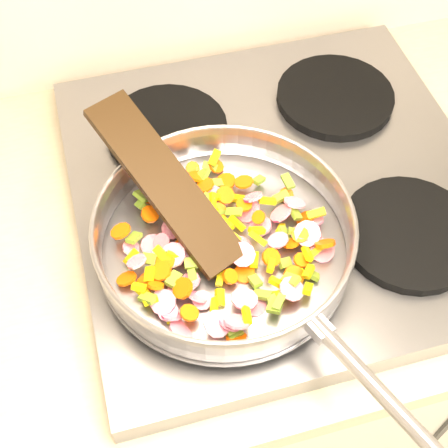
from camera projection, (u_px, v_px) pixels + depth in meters
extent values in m
cube|color=#939399|center=(279.00, 190.00, 0.93)|extent=(0.60, 0.60, 0.04)
cylinder|color=black|center=(212.00, 280.00, 0.81)|extent=(0.19, 0.19, 0.02)
cylinder|color=black|center=(409.00, 233.00, 0.86)|extent=(0.19, 0.19, 0.02)
cylinder|color=black|center=(167.00, 130.00, 0.97)|extent=(0.19, 0.19, 0.02)
cylinder|color=black|center=(335.00, 97.00, 1.01)|extent=(0.19, 0.19, 0.02)
cylinder|color=#9E9EA5|center=(224.00, 248.00, 0.83)|extent=(0.33, 0.33, 0.01)
torus|color=#9E9EA5|center=(224.00, 234.00, 0.80)|extent=(0.38, 0.38, 0.06)
torus|color=#9E9EA5|center=(224.00, 222.00, 0.78)|extent=(0.34, 0.34, 0.01)
cylinder|color=#9E9EA5|center=(373.00, 384.00, 0.67)|extent=(0.09, 0.18, 0.02)
cube|color=#9E9EA5|center=(319.00, 328.00, 0.71)|extent=(0.03, 0.04, 0.02)
cylinder|color=#FF5A06|center=(301.00, 260.00, 0.80)|extent=(0.03, 0.03, 0.01)
cube|color=olive|center=(183.00, 207.00, 0.84)|extent=(0.03, 0.02, 0.01)
cylinder|color=#FF5A06|center=(294.00, 276.00, 0.79)|extent=(0.03, 0.03, 0.02)
cylinder|color=#FF5A06|center=(154.00, 192.00, 0.87)|extent=(0.03, 0.02, 0.02)
cube|color=yellow|center=(237.00, 198.00, 0.87)|extent=(0.03, 0.02, 0.01)
cube|color=olive|center=(228.00, 326.00, 0.74)|extent=(0.02, 0.03, 0.01)
cube|color=yellow|center=(308.00, 289.00, 0.77)|extent=(0.02, 0.02, 0.01)
cube|color=yellow|center=(301.00, 271.00, 0.80)|extent=(0.02, 0.02, 0.01)
cube|color=yellow|center=(234.00, 237.00, 0.82)|extent=(0.02, 0.02, 0.01)
cylinder|color=#FF5A06|center=(288.00, 289.00, 0.77)|extent=(0.03, 0.03, 0.02)
cube|color=olive|center=(281.00, 197.00, 0.85)|extent=(0.02, 0.01, 0.01)
cylinder|color=#D1144B|center=(237.00, 322.00, 0.74)|extent=(0.04, 0.04, 0.03)
cylinder|color=#D1144B|center=(241.00, 246.00, 0.82)|extent=(0.04, 0.04, 0.02)
cylinder|color=#D1144B|center=(217.00, 324.00, 0.74)|extent=(0.05, 0.04, 0.02)
cube|color=olive|center=(204.00, 175.00, 0.87)|extent=(0.02, 0.02, 0.02)
cylinder|color=#FF5A06|center=(291.00, 243.00, 0.81)|extent=(0.03, 0.02, 0.02)
cylinder|color=#FF5A06|center=(226.00, 240.00, 0.80)|extent=(0.04, 0.04, 0.01)
cylinder|color=#FF5A06|center=(230.00, 277.00, 0.78)|extent=(0.03, 0.03, 0.02)
cube|color=olive|center=(235.00, 333.00, 0.75)|extent=(0.02, 0.02, 0.01)
cylinder|color=#D1144B|center=(193.00, 242.00, 0.80)|extent=(0.05, 0.04, 0.02)
cylinder|color=#FF5A06|center=(208.00, 254.00, 0.80)|extent=(0.02, 0.02, 0.02)
cylinder|color=#D1144B|center=(132.00, 248.00, 0.82)|extent=(0.03, 0.04, 0.02)
cylinder|color=#D1144B|center=(137.00, 261.00, 0.78)|extent=(0.03, 0.03, 0.02)
cube|color=yellow|center=(221.00, 277.00, 0.79)|extent=(0.02, 0.03, 0.01)
cylinder|color=#FF5A06|center=(223.00, 233.00, 0.83)|extent=(0.04, 0.04, 0.02)
cube|color=olive|center=(202.00, 229.00, 0.84)|extent=(0.02, 0.01, 0.01)
cube|color=yellow|center=(258.00, 238.00, 0.81)|extent=(0.02, 0.03, 0.02)
cylinder|color=#D1144B|center=(179.00, 288.00, 0.78)|extent=(0.04, 0.03, 0.02)
cylinder|color=#FF5A06|center=(169.00, 207.00, 0.84)|extent=(0.02, 0.02, 0.02)
cylinder|color=#FF5A06|center=(150.00, 214.00, 0.83)|extent=(0.03, 0.03, 0.02)
cylinder|color=#D1144B|center=(295.00, 202.00, 0.84)|extent=(0.04, 0.04, 0.02)
cube|color=yellow|center=(257.00, 230.00, 0.82)|extent=(0.02, 0.01, 0.02)
cube|color=yellow|center=(149.00, 274.00, 0.78)|extent=(0.02, 0.02, 0.02)
cylinder|color=#D1144B|center=(281.00, 213.00, 0.84)|extent=(0.04, 0.04, 0.02)
cylinder|color=#D1144B|center=(322.00, 251.00, 0.81)|extent=(0.04, 0.04, 0.02)
cube|color=olive|center=(234.00, 212.00, 0.84)|extent=(0.03, 0.02, 0.02)
cube|color=olive|center=(291.00, 279.00, 0.77)|extent=(0.02, 0.03, 0.02)
cylinder|color=#D1144B|center=(174.00, 176.00, 0.87)|extent=(0.04, 0.03, 0.03)
cylinder|color=#FF5A06|center=(181.00, 246.00, 0.82)|extent=(0.03, 0.02, 0.02)
cube|color=olive|center=(140.00, 205.00, 0.84)|extent=(0.02, 0.02, 0.02)
cube|color=olive|center=(273.00, 302.00, 0.76)|extent=(0.01, 0.02, 0.01)
cube|color=yellow|center=(214.00, 305.00, 0.76)|extent=(0.02, 0.03, 0.02)
cube|color=yellow|center=(162.00, 255.00, 0.79)|extent=(0.02, 0.03, 0.02)
cylinder|color=#FF5A06|center=(218.00, 212.00, 0.85)|extent=(0.04, 0.03, 0.03)
cube|color=olive|center=(141.00, 196.00, 0.84)|extent=(0.02, 0.03, 0.02)
cube|color=olive|center=(210.00, 166.00, 0.89)|extent=(0.02, 0.02, 0.01)
cube|color=olive|center=(285.00, 234.00, 0.82)|extent=(0.01, 0.02, 0.01)
cylinder|color=#FF5A06|center=(205.00, 186.00, 0.86)|extent=(0.04, 0.04, 0.01)
cylinder|color=#FF5A06|center=(161.00, 271.00, 0.78)|extent=(0.04, 0.04, 0.02)
cylinder|color=#FF5A06|center=(183.00, 288.00, 0.76)|extent=(0.04, 0.04, 0.03)
cube|color=yellow|center=(169.00, 315.00, 0.76)|extent=(0.01, 0.02, 0.02)
cube|color=olive|center=(255.00, 281.00, 0.78)|extent=(0.02, 0.02, 0.01)
cube|color=olive|center=(274.00, 308.00, 0.75)|extent=(0.02, 0.02, 0.01)
cylinder|color=#D1144B|center=(278.00, 240.00, 0.81)|extent=(0.03, 0.03, 0.02)
cube|color=yellow|center=(161.00, 193.00, 0.86)|extent=(0.02, 0.02, 0.01)
cylinder|color=#FF5A06|center=(225.00, 195.00, 0.85)|extent=(0.04, 0.04, 0.02)
cylinder|color=#D1144B|center=(185.00, 251.00, 0.80)|extent=(0.04, 0.04, 0.02)
cylinder|color=#D1144B|center=(163.00, 302.00, 0.76)|extent=(0.05, 0.04, 0.02)
cylinder|color=#D1144B|center=(220.00, 226.00, 0.82)|extent=(0.03, 0.03, 0.01)
cylinder|color=#FF5A06|center=(186.00, 190.00, 0.86)|extent=(0.03, 0.03, 0.02)
cube|color=olive|center=(217.00, 212.00, 0.85)|extent=(0.03, 0.02, 0.02)
cylinder|color=#FF5A06|center=(189.00, 191.00, 0.87)|extent=(0.03, 0.03, 0.02)
cylinder|color=#D1144B|center=(202.00, 300.00, 0.77)|extent=(0.04, 0.04, 0.01)
cylinder|color=#FF5A06|center=(244.00, 182.00, 0.87)|extent=(0.04, 0.04, 0.01)
cube|color=yellow|center=(143.00, 292.00, 0.77)|extent=(0.02, 0.02, 0.01)
cube|color=yellow|center=(316.00, 251.00, 0.81)|extent=(0.02, 0.02, 0.01)
cylinder|color=#FF5A06|center=(143.00, 285.00, 0.78)|extent=(0.02, 0.02, 0.02)
cube|color=olive|center=(203.00, 177.00, 0.88)|extent=(0.01, 0.02, 0.02)
cube|color=yellow|center=(151.00, 300.00, 0.76)|extent=(0.02, 0.01, 0.01)
cube|color=yellow|center=(226.00, 224.00, 0.82)|extent=(0.02, 0.03, 0.01)
cube|color=olive|center=(279.00, 302.00, 0.75)|extent=(0.02, 0.02, 0.01)
cylinder|color=#D1144B|center=(260.00, 227.00, 0.84)|extent=(0.04, 0.04, 0.02)
cube|color=olive|center=(296.00, 232.00, 0.82)|extent=(0.02, 0.02, 0.01)
cube|color=yellow|center=(175.00, 256.00, 0.79)|extent=(0.02, 0.02, 0.01)
cube|color=yellow|center=(212.00, 215.00, 0.84)|extent=(0.02, 0.01, 0.02)
cube|color=olive|center=(199.00, 242.00, 0.80)|extent=(0.02, 0.02, 0.02)
cube|color=olive|center=(208.00, 199.00, 0.84)|extent=(0.02, 0.02, 0.01)
cube|color=olive|center=(195.00, 173.00, 0.89)|extent=(0.02, 0.02, 0.01)
cylinder|color=#FF5A06|center=(226.00, 181.00, 0.88)|extent=(0.04, 0.04, 0.01)
cylinder|color=#FF5A06|center=(150.00, 196.00, 0.86)|extent=(0.03, 0.03, 0.02)
cube|color=olive|center=(313.00, 275.00, 0.79)|extent=(0.02, 0.02, 0.02)
cylinder|color=#D1144B|center=(183.00, 329.00, 0.75)|extent=(0.04, 0.05, 0.02)
cylinder|color=#D1144B|center=(313.00, 237.00, 0.83)|extent=(0.03, 0.03, 0.02)
cube|color=olive|center=(192.00, 263.00, 0.79)|extent=(0.02, 0.02, 0.01)
cylinder|color=#D1144B|center=(174.00, 205.00, 0.84)|extent=(0.03, 0.03, 0.02)
cube|color=yellow|center=(316.00, 214.00, 0.83)|extent=(0.03, 0.01, 0.01)
cube|color=yellow|center=(220.00, 298.00, 0.77)|extent=(0.02, 0.02, 0.02)
cube|color=yellow|center=(247.00, 316.00, 0.74)|extent=(0.01, 0.03, 0.02)
cylinder|color=#FF5A06|center=(271.00, 257.00, 0.79)|extent=(0.03, 0.03, 0.02)
cube|color=yellow|center=(309.00, 272.00, 0.78)|extent=(0.02, 0.02, 0.01)
cylinder|color=#D1144B|center=(173.00, 255.00, 0.79)|extent=(0.04, 0.04, 0.02)
cube|color=yellow|center=(307.00, 254.00, 0.80)|extent=(0.01, 0.03, 0.02)
cylinder|color=#FF5A06|center=(286.00, 195.00, 0.87)|extent=(0.03, 0.03, 0.02)
cylinder|color=#FF5A06|center=(121.00, 231.00, 0.81)|extent=(0.04, 0.04, 0.01)
cylinder|color=#FF5A06|center=(205.00, 184.00, 0.88)|extent=(0.02, 0.02, 0.02)
cylinder|color=#FF5A06|center=(165.00, 262.00, 0.79)|extent=(0.03, 0.03, 0.02)
cylinder|color=#FF5A06|center=(126.00, 279.00, 0.79)|extent=(0.03, 0.03, 0.02)
cube|color=yellow|center=(211.00, 199.00, 0.85)|extent=(0.03, 0.01, 0.02)
cube|color=olive|center=(229.00, 249.00, 0.81)|extent=(0.02, 0.02, 0.02)
cube|color=yellow|center=(215.00, 158.00, 0.88)|extent=(0.02, 0.02, 0.02)
cube|color=olive|center=(134.00, 238.00, 0.82)|extent=(0.02, 0.03, 0.02)
cube|color=yellow|center=(131.00, 257.00, 0.81)|extent=(0.02, 0.03, 0.02)
cylinder|color=#FF5A06|center=(236.00, 337.00, 0.75)|extent=(0.04, 0.03, 0.02)
cylinder|color=#FF5A06|center=(300.00, 235.00, 0.81)|extent=(0.02, 0.03, 0.02)
cylinder|color=#D1144B|center=(253.00, 197.00, 0.84)|extent=(0.04, 0.03, 0.02)
cylinder|color=#D1144B|center=(152.00, 245.00, 0.82)|extent=(0.04, 0.04, 0.01)
cylinder|color=#D1144B|center=(156.00, 197.00, 0.87)|extent=(0.04, 0.04, 0.01)
cube|color=yellow|center=(194.00, 259.00, 0.80)|extent=(0.03, 0.02, 0.01)
cylinder|color=#FF5A06|center=(259.00, 217.00, 0.83)|extent=(0.02, 0.03, 0.02)
cylinder|color=#D1144B|center=(248.00, 211.00, 0.85)|extent=(0.04, 0.05, 0.03)
cylinder|color=#D1144B|center=(245.00, 299.00, 0.76)|extent=(0.04, 0.04, 0.01)
cylinder|color=#D1144B|center=(172.00, 228.00, 0.83)|extent=(0.04, 0.04, 0.02)
cylinder|color=#D1144B|center=(171.00, 316.00, 0.76)|extent=(0.03, 0.03, 0.02)
cylinder|color=#FF5A06|center=(193.00, 168.00, 0.89)|extent=(0.02, 0.02, 0.02)
cylinder|color=#D1144B|center=(187.00, 214.00, 0.85)|extent=(0.04, 0.04, 0.03)
cylinder|color=#FF5A06|center=(325.00, 244.00, 0.80)|extent=(0.04, 0.03, 0.03)
cylinder|color=#D1144B|center=(189.00, 282.00, 0.78)|extent=(0.03, 0.04, 0.02)
cube|color=olive|center=(285.00, 263.00, 0.80)|extent=(0.02, 0.02, 0.02)
cube|color=yellow|center=(212.00, 201.00, 0.84)|extent=(0.02, 0.03, 0.02)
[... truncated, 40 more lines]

